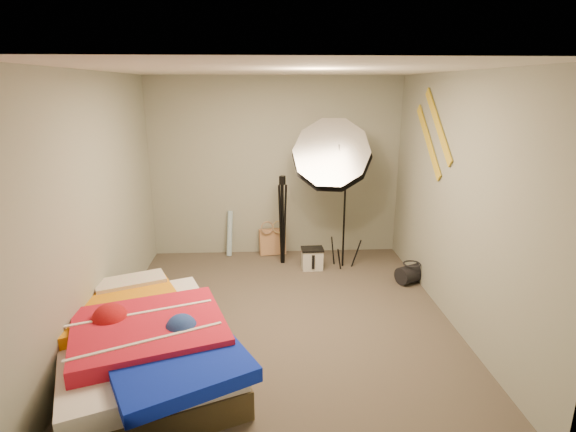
{
  "coord_description": "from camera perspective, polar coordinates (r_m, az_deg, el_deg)",
  "views": [
    {
      "loc": [
        -0.16,
        -4.25,
        2.36
      ],
      "look_at": [
        0.1,
        0.6,
        0.95
      ],
      "focal_mm": 28.0,
      "sensor_mm": 36.0,
      "label": 1
    }
  ],
  "objects": [
    {
      "name": "floor",
      "position": [
        4.86,
        -0.82,
        -12.85
      ],
      "size": [
        4.0,
        4.0,
        0.0
      ],
      "primitive_type": "plane",
      "color": "brown",
      "rests_on": "ground"
    },
    {
      "name": "ceiling",
      "position": [
        4.25,
        -0.96,
        18.08
      ],
      "size": [
        4.0,
        4.0,
        0.0
      ],
      "primitive_type": "plane",
      "rotation": [
        3.14,
        0.0,
        0.0
      ],
      "color": "silver",
      "rests_on": "wall_back"
    },
    {
      "name": "wall_back",
      "position": [
        6.35,
        -1.58,
        6.12
      ],
      "size": [
        3.5,
        0.0,
        3.5
      ],
      "primitive_type": "plane",
      "rotation": [
        1.57,
        0.0,
        0.0
      ],
      "color": "gray",
      "rests_on": "floor"
    },
    {
      "name": "wall_front",
      "position": [
        2.51,
        0.88,
        -10.05
      ],
      "size": [
        3.5,
        0.0,
        3.5
      ],
      "primitive_type": "plane",
      "rotation": [
        -1.57,
        0.0,
        0.0
      ],
      "color": "gray",
      "rests_on": "floor"
    },
    {
      "name": "wall_left",
      "position": [
        4.67,
        -22.88,
        1.15
      ],
      "size": [
        0.0,
        4.0,
        4.0
      ],
      "primitive_type": "plane",
      "rotation": [
        1.57,
        0.0,
        1.57
      ],
      "color": "gray",
      "rests_on": "floor"
    },
    {
      "name": "wall_right",
      "position": [
        4.79,
        20.55,
        1.74
      ],
      "size": [
        0.0,
        4.0,
        4.0
      ],
      "primitive_type": "plane",
      "rotation": [
        1.57,
        0.0,
        -1.57
      ],
      "color": "gray",
      "rests_on": "floor"
    },
    {
      "name": "tote_bag",
      "position": [
        6.52,
        -1.98,
        -3.27
      ],
      "size": [
        0.4,
        0.22,
        0.39
      ],
      "primitive_type": "cube",
      "rotation": [
        -0.14,
        0.0,
        0.15
      ],
      "color": "tan",
      "rests_on": "floor"
    },
    {
      "name": "wrapping_roll",
      "position": [
        6.5,
        -7.42,
        -2.21
      ],
      "size": [
        0.12,
        0.2,
        0.65
      ],
      "primitive_type": "cylinder",
      "rotation": [
        -0.17,
        0.0,
        -0.29
      ],
      "color": "#5B99BD",
      "rests_on": "floor"
    },
    {
      "name": "camera_case",
      "position": [
        6.02,
        3.09,
        -5.52
      ],
      "size": [
        0.28,
        0.2,
        0.27
      ],
      "primitive_type": "cube",
      "rotation": [
        0.0,
        0.0,
        0.04
      ],
      "color": "beige",
      "rests_on": "floor"
    },
    {
      "name": "duffel_bag",
      "position": [
        5.83,
        15.39,
        -7.09
      ],
      "size": [
        0.43,
        0.36,
        0.22
      ],
      "primitive_type": "cylinder",
      "rotation": [
        0.0,
        1.57,
        0.47
      ],
      "color": "black",
      "rests_on": "floor"
    },
    {
      "name": "wall_stripe_upper",
      "position": [
        5.22,
        18.52,
        10.88
      ],
      "size": [
        0.02,
        0.91,
        0.78
      ],
      "primitive_type": "cube",
      "rotation": [
        0.7,
        0.0,
        0.0
      ],
      "color": "gold",
      "rests_on": "wall_right"
    },
    {
      "name": "wall_stripe_lower",
      "position": [
        5.47,
        17.39,
        9.07
      ],
      "size": [
        0.02,
        0.91,
        0.78
      ],
      "primitive_type": "cube",
      "rotation": [
        0.7,
        0.0,
        0.0
      ],
      "color": "gold",
      "rests_on": "wall_right"
    },
    {
      "name": "bed",
      "position": [
        4.1,
        -17.82,
        -15.26
      ],
      "size": [
        1.95,
        2.22,
        0.55
      ],
      "color": "#453922",
      "rests_on": "floor"
    },
    {
      "name": "photo_umbrella",
      "position": [
        5.69,
        5.6,
        7.48
      ],
      "size": [
        1.32,
        1.04,
        2.1
      ],
      "color": "black",
      "rests_on": "floor"
    },
    {
      "name": "camera_tripod",
      "position": [
        6.03,
        -0.71,
        0.24
      ],
      "size": [
        0.09,
        0.09,
        1.22
      ],
      "color": "black",
      "rests_on": "floor"
    }
  ]
}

